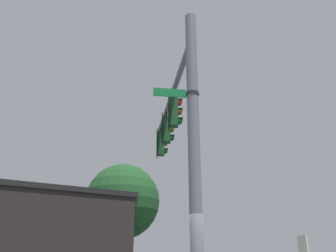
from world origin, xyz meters
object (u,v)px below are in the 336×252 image
Objects in this scene: street_name_sign at (184,94)px; traffic_light_nearest_pole at (174,112)px; traffic_light_mid_outer at (161,143)px; traffic_light_mid_inner at (167,130)px.

traffic_light_nearest_pole is at bearing -176.81° from street_name_sign.
traffic_light_mid_inner is at bearing 7.92° from traffic_light_mid_outer.
street_name_sign is (3.01, 0.17, -0.81)m from traffic_light_nearest_pole.
street_name_sign is (6.44, 0.65, -0.81)m from traffic_light_mid_outer.
street_name_sign is at bearing 4.92° from traffic_light_mid_inner.
traffic_light_nearest_pole is 1.12× the size of street_name_sign.
traffic_light_mid_inner is 1.12× the size of street_name_sign.
traffic_light_nearest_pole is 3.12m from street_name_sign.
traffic_light_mid_outer is (-3.43, -0.48, 0.00)m from traffic_light_nearest_pole.
traffic_light_mid_outer is (-1.72, -0.24, 0.00)m from traffic_light_mid_inner.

